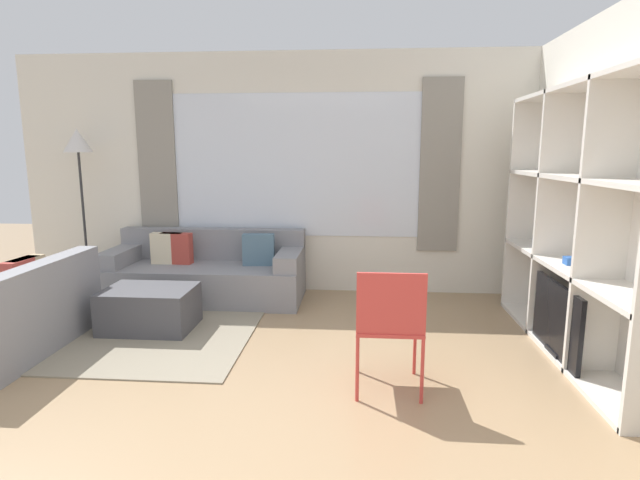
# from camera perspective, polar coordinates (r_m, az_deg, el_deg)

# --- Properties ---
(ground_plane) EXTENTS (16.00, 16.00, 0.00)m
(ground_plane) POSITION_cam_1_polar(r_m,az_deg,el_deg) (3.10, -10.46, -21.42)
(ground_plane) COLOR #9E7F5B
(wall_back) EXTENTS (6.43, 0.11, 2.70)m
(wall_back) POSITION_cam_1_polar(r_m,az_deg,el_deg) (5.75, -2.74, 7.55)
(wall_back) COLOR silver
(wall_back) RESTS_ON ground_plane
(wall_right) EXTENTS (0.07, 4.32, 2.70)m
(wall_right) POSITION_cam_1_polar(r_m,az_deg,el_deg) (4.54, 29.75, 5.47)
(wall_right) COLOR silver
(wall_right) RESTS_ON ground_plane
(area_rug) EXTENTS (2.25, 2.02, 0.01)m
(area_rug) POSITION_cam_1_polar(r_m,az_deg,el_deg) (4.95, -20.68, -9.49)
(area_rug) COLOR gray
(area_rug) RESTS_ON ground_plane
(shelving_unit) EXTENTS (0.38, 2.49, 2.12)m
(shelving_unit) POSITION_cam_1_polar(r_m,az_deg,el_deg) (4.39, 27.84, 1.11)
(shelving_unit) COLOR silver
(shelving_unit) RESTS_ON ground_plane
(couch_main) EXTENTS (2.11, 0.85, 0.74)m
(couch_main) POSITION_cam_1_polar(r_m,az_deg,el_deg) (5.65, -12.84, -3.75)
(couch_main) COLOR gray
(couch_main) RESTS_ON ground_plane
(couch_side) EXTENTS (0.85, 1.48, 0.74)m
(couch_side) POSITION_cam_1_polar(r_m,az_deg,el_deg) (4.80, -31.83, -7.47)
(couch_side) COLOR gray
(couch_side) RESTS_ON ground_plane
(ottoman) EXTENTS (0.79, 0.57, 0.39)m
(ottoman) POSITION_cam_1_polar(r_m,az_deg,el_deg) (4.85, -18.87, -7.47)
(ottoman) COLOR #47474C
(ottoman) RESTS_ON ground_plane
(floor_lamp) EXTENTS (0.31, 0.31, 1.86)m
(floor_lamp) POSITION_cam_1_polar(r_m,az_deg,el_deg) (6.23, -25.89, 8.91)
(floor_lamp) COLOR black
(floor_lamp) RESTS_ON ground_plane
(folding_chair) EXTENTS (0.44, 0.46, 0.86)m
(folding_chair) POSITION_cam_1_polar(r_m,az_deg,el_deg) (3.36, 7.96, -9.00)
(folding_chair) COLOR #CC3D38
(folding_chair) RESTS_ON ground_plane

